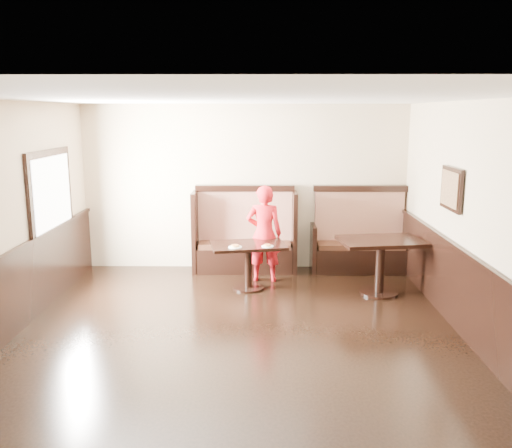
{
  "coord_description": "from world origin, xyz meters",
  "views": [
    {
      "loc": [
        0.28,
        -5.68,
        2.65
      ],
      "look_at": [
        0.2,
        2.35,
        1.0
      ],
      "focal_mm": 38.0,
      "sensor_mm": 36.0,
      "label": 1
    }
  ],
  "objects_px": {
    "table_main": "(248,254)",
    "booth_neighbor": "(359,243)",
    "booth_main": "(245,240)",
    "table_neighbor": "(380,253)",
    "child": "(264,234)"
  },
  "relations": [
    {
      "from": "table_main",
      "to": "child",
      "type": "bearing_deg",
      "value": 48.84
    },
    {
      "from": "booth_neighbor",
      "to": "booth_main",
      "type": "bearing_deg",
      "value": 179.95
    },
    {
      "from": "booth_neighbor",
      "to": "table_neighbor",
      "type": "xyz_separation_m",
      "value": [
        0.09,
        -1.24,
        0.14
      ]
    },
    {
      "from": "booth_neighbor",
      "to": "child",
      "type": "distance_m",
      "value": 1.76
    },
    {
      "from": "booth_neighbor",
      "to": "table_main",
      "type": "distance_m",
      "value": 2.13
    },
    {
      "from": "booth_main",
      "to": "table_main",
      "type": "bearing_deg",
      "value": -85.34
    },
    {
      "from": "table_main",
      "to": "child",
      "type": "height_order",
      "value": "child"
    },
    {
      "from": "booth_neighbor",
      "to": "table_neighbor",
      "type": "distance_m",
      "value": 1.25
    },
    {
      "from": "table_main",
      "to": "booth_neighbor",
      "type": "bearing_deg",
      "value": 17.68
    },
    {
      "from": "booth_neighbor",
      "to": "child",
      "type": "bearing_deg",
      "value": -159.75
    },
    {
      "from": "table_neighbor",
      "to": "child",
      "type": "bearing_deg",
      "value": 151.31
    },
    {
      "from": "table_main",
      "to": "table_neighbor",
      "type": "bearing_deg",
      "value": -17.28
    },
    {
      "from": "booth_main",
      "to": "table_neighbor",
      "type": "xyz_separation_m",
      "value": [
        2.04,
        -1.24,
        0.1
      ]
    },
    {
      "from": "booth_main",
      "to": "child",
      "type": "distance_m",
      "value": 0.73
    },
    {
      "from": "booth_main",
      "to": "booth_neighbor",
      "type": "xyz_separation_m",
      "value": [
        1.95,
        -0.0,
        -0.05
      ]
    }
  ]
}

